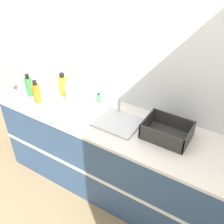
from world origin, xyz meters
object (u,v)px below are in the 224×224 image
object	(u,v)px
dish_rack	(167,132)
bottle_green	(29,86)
bottle_white_spray	(17,93)
bottle_yellow	(63,85)
paper_towel_roll	(73,97)
bottle_amber	(36,93)
sink	(111,119)
soap_dispenser	(99,98)

from	to	relation	value
dish_rack	bottle_green	xyz separation A→B (m)	(-1.46, -0.12, 0.06)
bottle_green	bottle_white_spray	bearing A→B (deg)	-115.83
dish_rack	bottle_yellow	bearing A→B (deg)	176.20
paper_towel_roll	bottle_green	bearing A→B (deg)	-174.64
bottle_amber	bottle_green	distance (m)	0.16
bottle_green	sink	bearing A→B (deg)	4.41
bottle_yellow	bottle_green	world-z (taller)	bottle_yellow
paper_towel_roll	bottle_white_spray	world-z (taller)	paper_towel_roll
bottle_yellow	bottle_white_spray	size ratio (longest dim) A/B	1.69
bottle_white_spray	soap_dispenser	distance (m)	0.83
bottle_white_spray	soap_dispenser	xyz separation A→B (m)	(0.74, 0.38, -0.02)
bottle_yellow	paper_towel_roll	bearing A→B (deg)	-30.66
bottle_amber	bottle_green	size ratio (longest dim) A/B	1.00
paper_towel_roll	soap_dispenser	bearing A→B (deg)	55.17
dish_rack	sink	bearing A→B (deg)	-174.43
paper_towel_roll	bottle_green	world-z (taller)	paper_towel_roll
sink	bottle_yellow	xyz separation A→B (m)	(-0.67, 0.13, 0.09)
bottle_yellow	bottle_amber	bearing A→B (deg)	-116.02
soap_dispenser	bottle_white_spray	bearing A→B (deg)	-152.75
dish_rack	bottle_yellow	distance (m)	1.19
bottle_green	bottle_yellow	bearing A→B (deg)	35.91
bottle_amber	soap_dispenser	size ratio (longest dim) A/B	2.31
paper_towel_roll	bottle_green	xyz separation A→B (m)	(-0.53, -0.05, -0.02)
sink	bottle_amber	xyz separation A→B (m)	(-0.79, -0.12, 0.09)
bottle_amber	bottle_green	bearing A→B (deg)	161.76
paper_towel_roll	bottle_green	size ratio (longest dim) A/B	1.05
soap_dispenser	bottle_green	bearing A→B (deg)	-158.93
soap_dispenser	dish_rack	bearing A→B (deg)	-10.18
bottle_yellow	bottle_amber	world-z (taller)	bottle_yellow
bottle_yellow	bottle_amber	xyz separation A→B (m)	(-0.12, -0.25, -0.00)
paper_towel_roll	bottle_yellow	distance (m)	0.30
bottle_green	soap_dispenser	bearing A→B (deg)	21.07
sink	bottle_white_spray	xyz separation A→B (m)	(-1.00, -0.19, 0.04)
bottle_yellow	soap_dispenser	distance (m)	0.41
bottle_amber	paper_towel_roll	bearing A→B (deg)	14.95
bottle_yellow	bottle_amber	distance (m)	0.28
paper_towel_roll	soap_dispenser	size ratio (longest dim) A/B	2.45
dish_rack	soap_dispenser	size ratio (longest dim) A/B	3.72
paper_towel_roll	sink	bearing A→B (deg)	3.19
bottle_green	soap_dispenser	distance (m)	0.73
sink	bottle_yellow	world-z (taller)	sink
dish_rack	bottle_green	distance (m)	1.47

